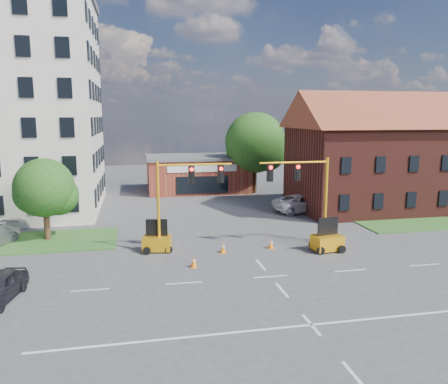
# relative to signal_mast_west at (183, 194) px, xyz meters

# --- Properties ---
(ground) EXTENTS (120.00, 120.00, 0.00)m
(ground) POSITION_rel_signal_mast_west_xyz_m (4.36, -6.00, -3.92)
(ground) COLOR #3F3E41
(ground) RESTS_ON ground
(grass_verge_ne) EXTENTS (14.00, 4.00, 0.08)m
(grass_verge_ne) POSITION_rel_signal_mast_west_xyz_m (22.36, 3.00, -3.88)
(grass_verge_ne) COLOR #27501E
(grass_verge_ne) RESTS_ON ground
(lane_markings) EXTENTS (60.00, 36.00, 0.01)m
(lane_markings) POSITION_rel_signal_mast_west_xyz_m (4.36, -9.00, -3.91)
(lane_markings) COLOR silver
(lane_markings) RESTS_ON ground
(brick_shop) EXTENTS (12.40, 8.40, 4.30)m
(brick_shop) POSITION_rel_signal_mast_west_xyz_m (4.36, 23.99, -1.76)
(brick_shop) COLOR maroon
(brick_shop) RESTS_ON ground
(townhouse_row) EXTENTS (21.00, 11.00, 11.50)m
(townhouse_row) POSITION_rel_signal_mast_west_xyz_m (22.36, 10.00, 2.01)
(townhouse_row) COLOR #4D1D17
(townhouse_row) RESTS_ON ground
(tree_large) EXTENTS (7.50, 7.15, 9.57)m
(tree_large) POSITION_rel_signal_mast_west_xyz_m (11.22, 21.08, 1.82)
(tree_large) COLOR #3C2215
(tree_large) RESTS_ON ground
(tree_nw_front) EXTENTS (4.53, 4.31, 6.10)m
(tree_nw_front) POSITION_rel_signal_mast_west_xyz_m (-9.43, 4.58, -0.15)
(tree_nw_front) COLOR #3C2215
(tree_nw_front) RESTS_ON ground
(signal_mast_west) EXTENTS (5.30, 0.60, 6.20)m
(signal_mast_west) POSITION_rel_signal_mast_west_xyz_m (0.00, 0.00, 0.00)
(signal_mast_west) COLOR gray
(signal_mast_west) RESTS_ON ground
(signal_mast_east) EXTENTS (5.30, 0.60, 6.20)m
(signal_mast_east) POSITION_rel_signal_mast_west_xyz_m (8.71, 0.00, 0.00)
(signal_mast_east) COLOR gray
(signal_mast_east) RESTS_ON ground
(trailer_west) EXTENTS (2.07, 1.57, 2.13)m
(trailer_west) POSITION_rel_signal_mast_west_xyz_m (-1.79, 0.13, -3.25)
(trailer_west) COLOR #FBAD15
(trailer_west) RESTS_ON ground
(trailer_east) EXTENTS (2.13, 1.57, 2.23)m
(trailer_east) POSITION_rel_signal_mast_west_xyz_m (9.61, -2.11, -3.22)
(trailer_east) COLOR #FBAD15
(trailer_east) RESTS_ON ground
(cone_a) EXTENTS (0.40, 0.40, 0.70)m
(cone_a) POSITION_rel_signal_mast_west_xyz_m (0.23, -3.59, -3.58)
(cone_a) COLOR orange
(cone_a) RESTS_ON ground
(cone_b) EXTENTS (0.40, 0.40, 0.70)m
(cone_b) POSITION_rel_signal_mast_west_xyz_m (2.54, -1.11, -3.58)
(cone_b) COLOR orange
(cone_b) RESTS_ON ground
(cone_c) EXTENTS (0.40, 0.40, 0.70)m
(cone_c) POSITION_rel_signal_mast_west_xyz_m (9.44, 0.08, -3.58)
(cone_c) COLOR orange
(cone_c) RESTS_ON ground
(cone_d) EXTENTS (0.40, 0.40, 0.70)m
(cone_d) POSITION_rel_signal_mast_west_xyz_m (6.02, -0.78, -3.58)
(cone_d) COLOR orange
(cone_d) RESTS_ON ground
(pickup_white) EXTENTS (6.33, 3.55, 1.67)m
(pickup_white) POSITION_rel_signal_mast_west_xyz_m (12.68, 9.87, -3.08)
(pickup_white) COLOR white
(pickup_white) RESTS_ON ground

